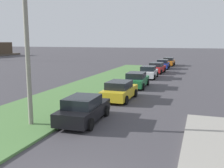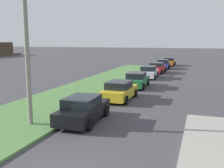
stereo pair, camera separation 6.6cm
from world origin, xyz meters
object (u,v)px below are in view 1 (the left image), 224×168
parked_car_red (157,68)px  parked_car_orange (169,62)px  parked_car_white (148,72)px  parked_car_yellow (120,91)px  parked_car_blue (163,64)px  parked_car_green (136,80)px  parked_car_black (83,109)px  streetlight (33,43)px

parked_car_red → parked_car_orange: bearing=1.6°
parked_car_white → parked_car_orange: (16.78, -0.46, 0.00)m
parked_car_yellow → parked_car_orange: 29.15m
parked_car_yellow → parked_car_red: size_ratio=0.98×
parked_car_blue → parked_car_red: bearing=177.6°
parked_car_green → parked_car_yellow: bearing=178.8°
parked_car_green → parked_car_orange: size_ratio=1.01×
parked_car_red → parked_car_white: bearing=-178.3°
parked_car_white → parked_car_black: bearing=177.3°
parked_car_black → parked_car_orange: bearing=-3.3°
streetlight → parked_car_yellow: bearing=-16.9°
parked_car_orange → parked_car_black: bearing=179.0°
parked_car_blue → parked_car_white: bearing=177.1°
parked_car_green → streetlight: (-13.30, 2.24, 3.67)m
parked_car_black → parked_car_blue: size_ratio=1.00×
parked_car_black → streetlight: (-1.61, 1.99, 3.67)m
parked_car_yellow → parked_car_green: bearing=1.1°
parked_car_green → parked_car_red: 11.98m
parked_car_black → parked_car_yellow: 5.95m
parked_car_red → parked_car_blue: size_ratio=1.01×
parked_car_green → parked_car_orange: same height
parked_car_red → parked_car_blue: 5.91m
parked_car_red → streetlight: (-25.28, 2.28, 3.67)m
parked_car_black → streetlight: 4.48m
parked_car_blue → parked_car_black: bearing=177.3°
parked_car_orange → parked_car_yellow: bearing=179.3°
parked_car_yellow → parked_car_white: 12.36m
parked_car_yellow → parked_car_white: size_ratio=0.99×
parked_car_orange → streetlight: bearing=175.9°
parked_car_yellow → streetlight: 8.71m
parked_car_red → parked_car_orange: (11.42, -0.32, 0.00)m
parked_car_yellow → parked_car_black: bearing=177.7°
parked_car_yellow → parked_car_green: (5.74, 0.05, 0.00)m
parked_car_white → parked_car_blue: size_ratio=1.00×
parked_car_black → parked_car_red: same height
parked_car_yellow → parked_car_blue: same height
parked_car_blue → parked_car_green: bearing=177.7°
parked_car_yellow → parked_car_red: same height
parked_car_yellow → parked_car_red: (17.72, 0.01, 0.00)m
parked_car_yellow → parked_car_white: bearing=1.3°
parked_car_yellow → streetlight: streetlight is taller
parked_car_white → parked_car_orange: same height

